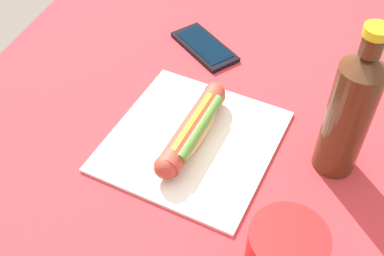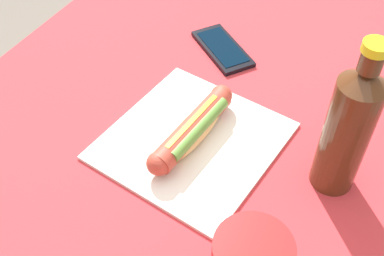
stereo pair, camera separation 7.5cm
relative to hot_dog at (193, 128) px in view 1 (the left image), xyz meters
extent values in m
cylinder|color=brown|center=(-0.51, -0.32, -0.43)|extent=(0.07, 0.07, 0.73)
cylinder|color=brown|center=(-0.51, 0.32, -0.43)|extent=(0.07, 0.07, 0.73)
cube|color=brown|center=(0.00, 0.00, -0.05)|extent=(1.18, 0.81, 0.03)
cube|color=#B72D33|center=(0.00, 0.00, -0.03)|extent=(1.24, 0.87, 0.00)
cube|color=silver|center=(0.00, 0.00, -0.03)|extent=(0.30, 0.29, 0.01)
ellipsoid|color=tan|center=(0.00, 0.00, 0.00)|extent=(0.17, 0.06, 0.04)
cylinder|color=#A83D2D|center=(0.00, 0.00, 0.00)|extent=(0.18, 0.06, 0.04)
sphere|color=#A83D2D|center=(0.09, -0.01, 0.00)|extent=(0.04, 0.04, 0.04)
sphere|color=#A83D2D|center=(-0.09, 0.01, 0.00)|extent=(0.04, 0.04, 0.04)
cube|color=yellow|center=(0.00, 0.00, 0.02)|extent=(0.13, 0.02, 0.00)
cylinder|color=#568433|center=(0.00, 0.01, 0.01)|extent=(0.14, 0.04, 0.02)
cube|color=black|center=(-0.24, -0.06, -0.03)|extent=(0.14, 0.16, 0.01)
cube|color=black|center=(-0.24, -0.06, -0.02)|extent=(0.12, 0.13, 0.00)
cylinder|color=#4C2814|center=(-0.03, 0.22, 0.07)|extent=(0.06, 0.06, 0.19)
cone|color=#4C2814|center=(-0.03, 0.22, 0.17)|extent=(0.06, 0.06, 0.02)
cylinder|color=#4C2814|center=(-0.03, 0.22, 0.20)|extent=(0.03, 0.03, 0.03)
cylinder|color=yellow|center=(-0.03, 0.22, 0.22)|extent=(0.03, 0.03, 0.01)
camera|label=1|loc=(0.49, 0.17, 0.55)|focal=44.41mm
camera|label=2|loc=(0.46, 0.24, 0.55)|focal=44.41mm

